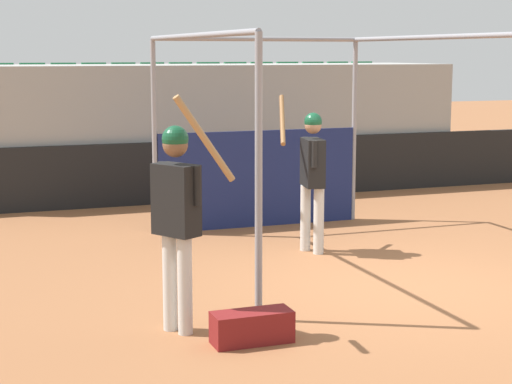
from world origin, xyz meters
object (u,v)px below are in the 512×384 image
Objects in this scene: baseball at (320,231)px; equipment_bag at (252,327)px; player_waiting at (177,208)px; player_batter at (312,168)px.

equipment_bag is at bearing -121.51° from baseball.
player_waiting is at bearing 136.52° from equipment_bag.
player_batter is 0.91× the size of player_waiting.
baseball is at bearing 58.49° from equipment_bag.
player_batter is 26.36× the size of baseball.
player_waiting reaches higher than baseball.
equipment_bag is at bearing 158.01° from player_batter.
equipment_bag is 9.46× the size of baseball.
baseball is at bearing 108.70° from player_waiting.
equipment_bag reaches higher than baseball.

